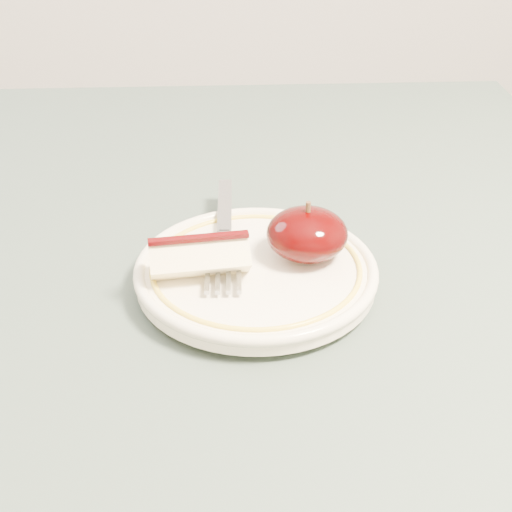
{
  "coord_description": "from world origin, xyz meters",
  "views": [
    {
      "loc": [
        0.07,
        -0.5,
        1.07
      ],
      "look_at": [
        0.09,
        -0.04,
        0.78
      ],
      "focal_mm": 50.0,
      "sensor_mm": 36.0,
      "label": 1
    }
  ],
  "objects_px": {
    "apple_half": "(307,234)",
    "fork": "(224,233)",
    "plate": "(256,271)",
    "table": "(150,347)"
  },
  "relations": [
    {
      "from": "plate",
      "to": "table",
      "type": "bearing_deg",
      "value": 158.44
    },
    {
      "from": "table",
      "to": "apple_half",
      "type": "xyz_separation_m",
      "value": [
        0.13,
        -0.02,
        0.13
      ]
    },
    {
      "from": "table",
      "to": "fork",
      "type": "bearing_deg",
      "value": 6.83
    },
    {
      "from": "apple_half",
      "to": "fork",
      "type": "distance_m",
      "value": 0.07
    },
    {
      "from": "plate",
      "to": "apple_half",
      "type": "relative_size",
      "value": 2.95
    },
    {
      "from": "apple_half",
      "to": "fork",
      "type": "height_order",
      "value": "apple_half"
    },
    {
      "from": "table",
      "to": "plate",
      "type": "bearing_deg",
      "value": -21.56
    },
    {
      "from": "table",
      "to": "fork",
      "type": "distance_m",
      "value": 0.13
    },
    {
      "from": "table",
      "to": "plate",
      "type": "distance_m",
      "value": 0.14
    },
    {
      "from": "table",
      "to": "apple_half",
      "type": "distance_m",
      "value": 0.18
    }
  ]
}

